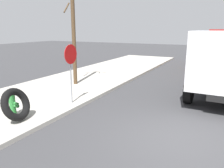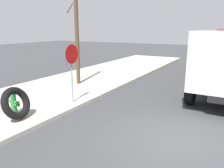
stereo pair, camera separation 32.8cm
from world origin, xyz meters
The scene contains 7 objects.
ground_plane centered at (0.00, 0.00, 0.00)m, with size 80.00×80.00×0.00m, color #38383A.
sidewalk_curb centered at (0.00, 6.50, 0.07)m, with size 36.00×5.00×0.15m, color #ADA89E.
fire_hydrant centered at (-0.90, 5.42, 0.63)m, with size 0.24×0.54×0.90m.
loose_tire centered at (-1.19, 4.90, 0.71)m, with size 1.10×1.10×0.24m, color black.
stop_sign centered at (1.15, 4.42, 1.78)m, with size 0.76×0.08×2.34m.
dump_truck_orange centered at (14.13, -0.58, 1.61)m, with size 7.02×2.84×3.00m.
bare_tree centered at (3.92, 6.25, 3.14)m, with size 1.30×1.62×5.63m.
Camera 1 is at (-6.01, -1.02, 3.09)m, focal length 36.69 mm.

